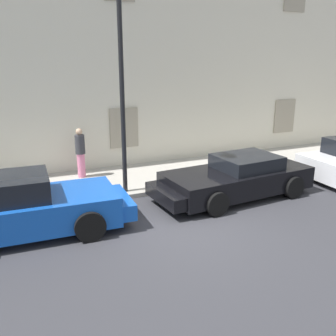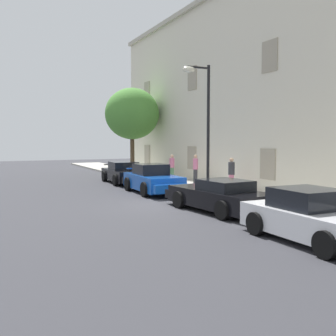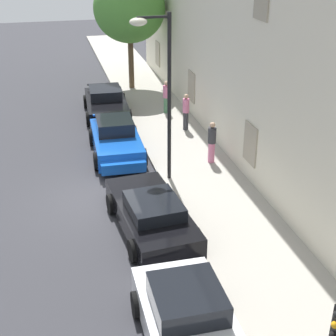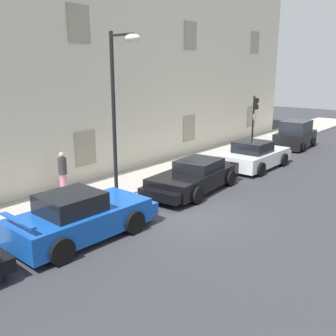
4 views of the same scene
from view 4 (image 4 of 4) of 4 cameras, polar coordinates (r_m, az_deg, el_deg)
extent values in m
plane|color=#333338|center=(13.92, 2.82, -6.56)|extent=(80.00, 80.00, 0.00)
cube|color=#A8A399|center=(16.46, -8.39, -3.07)|extent=(60.00, 3.24, 0.14)
cube|color=beige|center=(18.99, -17.69, 15.55)|extent=(38.02, 4.98, 11.13)
cube|color=#9E937F|center=(17.27, -12.11, 2.83)|extent=(1.10, 0.06, 1.50)
cube|color=#9E937F|center=(22.68, 3.14, 5.86)|extent=(1.10, 0.06, 1.50)
cube|color=#9E937F|center=(29.09, 12.20, 7.47)|extent=(1.10, 0.06, 1.50)
cube|color=#9E937F|center=(17.02, -13.09, 20.10)|extent=(1.10, 0.06, 1.50)
cube|color=#9E937F|center=(22.50, 3.34, 18.97)|extent=(1.10, 0.06, 1.50)
cube|color=#9E937F|center=(28.95, 12.76, 17.65)|extent=(1.10, 0.06, 1.50)
cube|color=#144CB2|center=(11.96, -12.78, -7.59)|extent=(4.29, 2.02, 0.75)
cube|color=black|center=(11.56, -14.23, -5.00)|extent=(1.74, 1.56, 0.55)
cube|color=#144CB2|center=(13.07, -6.13, -5.80)|extent=(1.32, 1.77, 0.41)
cube|color=#144CB2|center=(10.82, -21.36, -7.26)|extent=(0.21, 1.60, 0.06)
cylinder|color=black|center=(13.46, -10.57, -5.87)|extent=(0.74, 0.26, 0.74)
cylinder|color=black|center=(12.12, -5.01, -8.01)|extent=(0.74, 0.26, 0.74)
cylinder|color=black|center=(12.16, -20.43, -8.83)|extent=(0.74, 0.26, 0.74)
cylinder|color=black|center=(10.66, -15.49, -11.79)|extent=(0.74, 0.26, 0.74)
cube|color=black|center=(16.26, 3.95, -1.50)|extent=(4.75, 2.30, 0.66)
cube|color=black|center=(16.42, 4.61, 0.56)|extent=(1.96, 1.68, 0.40)
cube|color=black|center=(14.66, -0.13, -3.60)|extent=(1.53, 1.87, 0.36)
cylinder|color=black|center=(14.68, 4.29, -4.03)|extent=(0.70, 0.30, 0.68)
cylinder|color=black|center=(15.69, -1.75, -2.77)|extent=(0.70, 0.30, 0.68)
cylinder|color=black|center=(17.09, 9.17, -1.50)|extent=(0.70, 0.30, 0.68)
cylinder|color=black|center=(17.97, 3.66, -0.55)|extent=(0.70, 0.30, 0.68)
cube|color=white|center=(20.39, 12.76, 1.49)|extent=(4.22, 2.00, 0.70)
cube|color=black|center=(19.99, 12.44, 3.08)|extent=(1.69, 1.59, 0.55)
cube|color=white|center=(22.04, 14.98, 2.08)|extent=(1.27, 1.82, 0.38)
cylinder|color=black|center=(22.00, 12.04, 1.96)|extent=(0.68, 0.24, 0.68)
cylinder|color=black|center=(21.18, 16.72, 1.17)|extent=(0.68, 0.24, 0.68)
cylinder|color=black|center=(19.79, 8.45, 0.73)|extent=(0.68, 0.24, 0.68)
cylinder|color=black|center=(18.87, 13.53, -0.20)|extent=(0.68, 0.24, 0.68)
cube|color=black|center=(26.38, 18.30, 4.09)|extent=(3.69, 1.96, 0.93)
cube|color=#1E232B|center=(26.26, 18.44, 5.87)|extent=(2.25, 1.66, 0.73)
cylinder|color=black|center=(25.17, 19.35, 2.89)|extent=(0.59, 0.24, 0.58)
cylinder|color=black|center=(25.70, 15.67, 3.40)|extent=(0.59, 0.24, 0.58)
cylinder|color=black|center=(27.21, 20.68, 3.59)|extent=(0.59, 0.24, 0.58)
cylinder|color=black|center=(27.70, 17.25, 4.06)|extent=(0.59, 0.24, 0.58)
cylinder|color=black|center=(23.49, 12.45, 6.34)|extent=(0.10, 0.10, 3.33)
cube|color=black|center=(23.29, 12.92, 9.25)|extent=(0.22, 0.20, 0.66)
sphere|color=black|center=(23.23, 13.20, 9.75)|extent=(0.12, 0.12, 0.12)
sphere|color=orange|center=(23.24, 13.17, 9.23)|extent=(0.12, 0.12, 0.12)
sphere|color=black|center=(23.26, 13.14, 8.72)|extent=(0.12, 0.12, 0.12)
cylinder|color=white|center=(23.39, 12.73, 7.44)|extent=(0.44, 0.02, 0.44)
cylinder|color=black|center=(14.30, -8.01, 7.13)|extent=(0.14, 0.14, 6.11)
cube|color=black|center=(13.83, -6.82, 19.00)|extent=(0.08, 1.10, 0.08)
ellipsoid|color=#EAE5C6|center=(13.47, -5.25, 18.61)|extent=(0.44, 0.60, 0.28)
cylinder|color=pink|center=(15.80, -15.20, -2.33)|extent=(0.28, 0.28, 0.84)
cylinder|color=#333338|center=(15.61, -15.38, 0.28)|extent=(0.35, 0.35, 0.65)
sphere|color=tan|center=(15.51, -15.49, 1.87)|extent=(0.22, 0.22, 0.22)
camera|label=1|loc=(6.52, 39.62, 3.54)|focal=39.60mm
camera|label=2|loc=(25.86, 38.39, 6.51)|focal=42.69mm
camera|label=3|loc=(26.82, 27.43, 20.77)|focal=52.47mm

